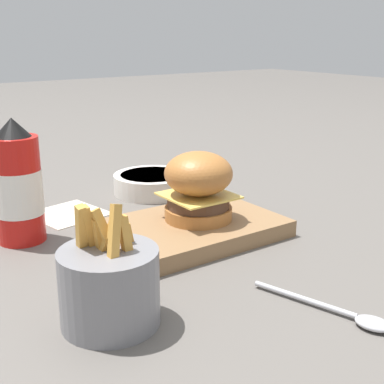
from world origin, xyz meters
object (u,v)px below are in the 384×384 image
at_px(serving_board, 192,229).
at_px(side_bowl, 152,183).
at_px(ketchup_bottle, 18,187).
at_px(spoon, 350,316).
at_px(fries_basket, 109,285).
at_px(burger, 198,186).

xyz_separation_m(serving_board, side_bowl, (0.08, 0.25, 0.01)).
xyz_separation_m(ketchup_bottle, spoon, (0.23, -0.47, -0.09)).
bearing_deg(side_bowl, ketchup_bottle, -161.13).
distance_m(ketchup_bottle, fries_basket, 0.32).
xyz_separation_m(ketchup_bottle, side_bowl, (0.31, 0.11, -0.07)).
distance_m(burger, side_bowl, 0.27).
relative_size(serving_board, burger, 2.49).
bearing_deg(ketchup_bottle, fries_basket, -90.18).
xyz_separation_m(burger, ketchup_bottle, (-0.25, 0.15, 0.01)).
distance_m(burger, ketchup_bottle, 0.29).
bearing_deg(ketchup_bottle, burger, -30.19).
bearing_deg(serving_board, ketchup_bottle, 147.83).
height_order(fries_basket, side_bowl, fries_basket).
relative_size(burger, spoon, 0.63).
distance_m(serving_board, ketchup_bottle, 0.29).
bearing_deg(side_bowl, fries_basket, -126.50).
relative_size(serving_board, ketchup_bottle, 1.41).
height_order(ketchup_bottle, spoon, ketchup_bottle).
relative_size(burger, fries_basket, 0.77).
xyz_separation_m(side_bowl, spoon, (-0.08, -0.58, -0.02)).
bearing_deg(burger, ketchup_bottle, 149.81).
bearing_deg(fries_basket, serving_board, 35.51).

